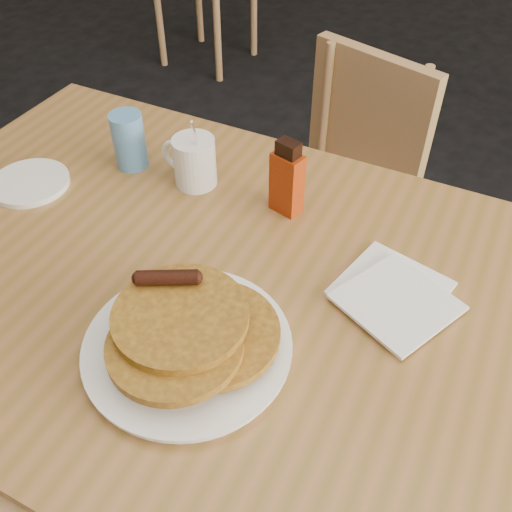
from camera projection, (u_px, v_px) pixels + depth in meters
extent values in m
plane|color=black|center=(234.00, 475.00, 1.49)|extent=(10.00, 10.00, 0.00)
cube|color=#946034|center=(207.00, 282.00, 0.99)|extent=(1.37, 0.96, 0.04)
cube|color=#AC7551|center=(207.00, 288.00, 1.00)|extent=(1.41, 1.00, 0.02)
cube|color=#AC7551|center=(335.00, 219.00, 1.62)|extent=(0.45, 0.45, 0.04)
cube|color=#AC7551|center=(368.00, 124.00, 1.57)|extent=(0.37, 0.12, 0.41)
cylinder|color=#AC7551|center=(263.00, 283.00, 1.73)|extent=(0.04, 0.04, 0.38)
cylinder|color=#AC7551|center=(392.00, 258.00, 1.81)|extent=(0.04, 0.04, 0.38)
cylinder|color=#AC7551|center=(160.00, 23.00, 3.05)|extent=(0.04, 0.04, 0.47)
cylinder|color=#AC7551|center=(254.00, 14.00, 3.14)|extent=(0.04, 0.04, 0.47)
cylinder|color=white|center=(188.00, 347.00, 0.85)|extent=(0.30, 0.30, 0.02)
cylinder|color=white|center=(187.00, 345.00, 0.85)|extent=(0.31, 0.31, 0.01)
cylinder|color=#A27122|center=(178.00, 326.00, 0.86)|extent=(0.19, 0.19, 0.01)
cylinder|color=#A27122|center=(213.00, 333.00, 0.83)|extent=(0.20, 0.20, 0.01)
cylinder|color=#A27122|center=(175.00, 345.00, 0.80)|extent=(0.19, 0.19, 0.01)
cylinder|color=#A27122|center=(180.00, 316.00, 0.82)|extent=(0.20, 0.20, 0.01)
cylinder|color=#321108|center=(167.00, 278.00, 0.84)|extent=(0.09, 0.07, 0.02)
cylinder|color=white|center=(195.00, 162.00, 1.13)|extent=(0.08, 0.08, 0.10)
torus|color=white|center=(177.00, 155.00, 1.14)|extent=(0.07, 0.01, 0.07)
cylinder|color=black|center=(193.00, 144.00, 1.10)|extent=(0.07, 0.07, 0.01)
cylinder|color=silver|center=(199.00, 148.00, 1.10)|extent=(0.02, 0.05, 0.15)
cube|color=maroon|center=(287.00, 183.00, 1.06)|extent=(0.06, 0.05, 0.12)
cube|color=black|center=(288.00, 149.00, 1.00)|extent=(0.05, 0.04, 0.03)
cube|color=white|center=(391.00, 288.00, 0.95)|extent=(0.19, 0.19, 0.01)
cube|color=white|center=(397.00, 302.00, 0.92)|extent=(0.21, 0.21, 0.01)
cylinder|color=#5086BD|center=(129.00, 140.00, 1.17)|extent=(0.07, 0.07, 0.12)
cylinder|color=white|center=(30.00, 183.00, 1.15)|extent=(0.19, 0.19, 0.01)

